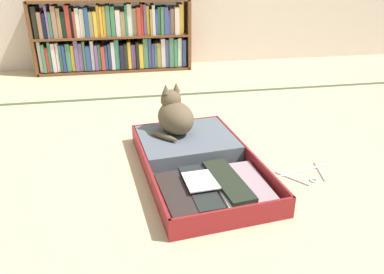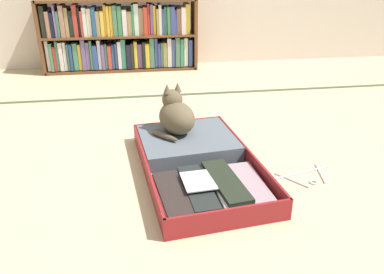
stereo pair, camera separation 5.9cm
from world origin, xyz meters
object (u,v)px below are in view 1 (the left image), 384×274
at_px(open_suitcase, 196,160).
at_px(clothes_hanger, 305,174).
at_px(black_cat, 174,115).
at_px(bookshelf, 113,37).

height_order(open_suitcase, clothes_hanger, open_suitcase).
bearing_deg(clothes_hanger, open_suitcase, 162.32).
bearing_deg(open_suitcase, black_cat, 106.87).
relative_size(black_cat, clothes_hanger, 0.88).
height_order(bookshelf, open_suitcase, bookshelf).
bearing_deg(bookshelf, black_cat, -79.32).
bearing_deg(black_cat, clothes_hanger, -34.59).
bearing_deg(bookshelf, clothes_hanger, -66.90).
xyz_separation_m(open_suitcase, black_cat, (-0.08, 0.26, 0.16)).
bearing_deg(bookshelf, open_suitcase, -78.55).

